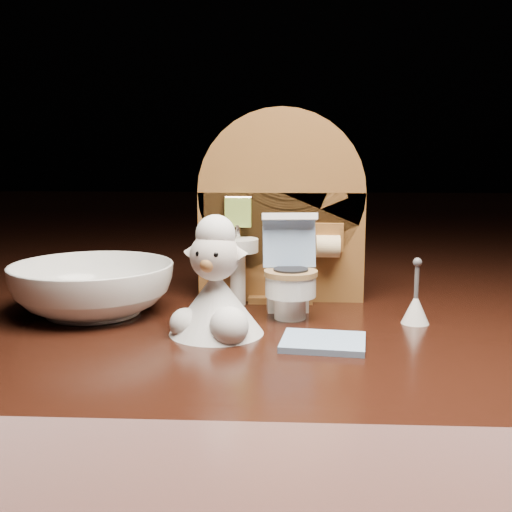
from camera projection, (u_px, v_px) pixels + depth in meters
The scene contains 6 objects.
backdrop_panel at pixel (280, 218), 0.50m from camera, with size 0.13×0.05×0.15m.
toy_toilet at pixel (289, 279), 0.46m from camera, with size 0.04×0.05×0.08m.
bath_mat at pixel (323, 342), 0.40m from camera, with size 0.05×0.04×0.00m, color #7E9EC8.
toilet_brush at pixel (416, 306), 0.44m from camera, with size 0.02×0.02×0.05m.
plush_lamb at pixel (216, 293), 0.42m from camera, with size 0.06×0.06×0.08m.
ceramic_bowl at pixel (92, 289), 0.47m from camera, with size 0.12×0.12×0.04m, color white.
Camera 1 is at (0.01, -0.44, 0.12)m, focal length 45.00 mm.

